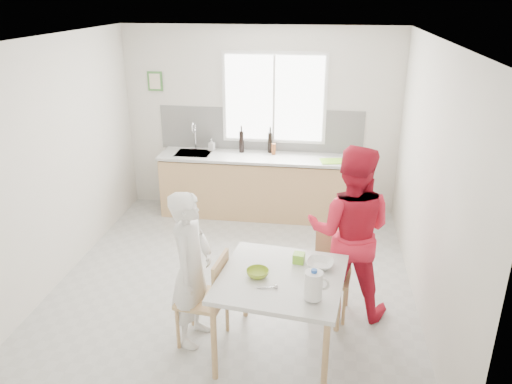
% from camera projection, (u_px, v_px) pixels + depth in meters
% --- Properties ---
extents(ground, '(4.50, 4.50, 0.00)m').
position_uv_depth(ground, '(234.00, 284.00, 5.72)').
color(ground, '#B7B7B2').
rests_on(ground, ground).
extents(room_shell, '(4.50, 4.50, 4.50)m').
position_uv_depth(room_shell, '(232.00, 146.00, 5.11)').
color(room_shell, silver).
rests_on(room_shell, ground).
extents(window, '(1.50, 0.06, 1.30)m').
position_uv_depth(window, '(274.00, 98.00, 7.11)').
color(window, white).
rests_on(window, room_shell).
extents(backsplash, '(3.00, 0.02, 0.65)m').
position_uv_depth(backsplash, '(260.00, 130.00, 7.32)').
color(backsplash, white).
rests_on(backsplash, room_shell).
extents(picture_frame, '(0.22, 0.03, 0.28)m').
position_uv_depth(picture_frame, '(155.00, 81.00, 7.26)').
color(picture_frame, '#45853C').
rests_on(picture_frame, room_shell).
extents(kitchen_counter, '(2.84, 0.64, 1.37)m').
position_uv_depth(kitchen_counter, '(257.00, 188.00, 7.36)').
color(kitchen_counter, tan).
rests_on(kitchen_counter, ground).
extents(dining_table, '(1.19, 1.19, 0.82)m').
position_uv_depth(dining_table, '(281.00, 285.00, 4.36)').
color(dining_table, silver).
rests_on(dining_table, ground).
extents(chair_left, '(0.47, 0.47, 0.91)m').
position_uv_depth(chair_left, '(209.00, 296.00, 4.61)').
color(chair_left, tan).
rests_on(chair_left, ground).
extents(chair_far, '(0.45, 0.45, 0.86)m').
position_uv_depth(chair_far, '(331.00, 269.00, 5.10)').
color(chair_far, tan).
rests_on(chair_far, ground).
extents(person_white, '(0.43, 0.60, 1.52)m').
position_uv_depth(person_white, '(192.00, 269.00, 4.55)').
color(person_white, white).
rests_on(person_white, ground).
extents(person_red, '(0.95, 0.78, 1.79)m').
position_uv_depth(person_red, '(350.00, 232.00, 4.95)').
color(person_red, red).
rests_on(person_red, ground).
extents(bowl_green, '(0.22, 0.22, 0.06)m').
position_uv_depth(bowl_green, '(258.00, 273.00, 4.32)').
color(bowl_green, '#99B92A').
rests_on(bowl_green, dining_table).
extents(bowl_white, '(0.27, 0.27, 0.06)m').
position_uv_depth(bowl_white, '(320.00, 264.00, 4.47)').
color(bowl_white, white).
rests_on(bowl_white, dining_table).
extents(milk_jug, '(0.20, 0.15, 0.26)m').
position_uv_depth(milk_jug, '(314.00, 285.00, 3.95)').
color(milk_jug, white).
rests_on(milk_jug, dining_table).
extents(green_box, '(0.11, 0.11, 0.09)m').
position_uv_depth(green_box, '(299.00, 258.00, 4.54)').
color(green_box, '#88D531').
rests_on(green_box, dining_table).
extents(spoon, '(0.16, 0.05, 0.01)m').
position_uv_depth(spoon, '(266.00, 288.00, 4.15)').
color(spoon, '#A5A5AA').
rests_on(spoon, dining_table).
extents(cutting_board, '(0.39, 0.31, 0.01)m').
position_uv_depth(cutting_board, '(333.00, 161.00, 6.92)').
color(cutting_board, '#8AD631').
rests_on(cutting_board, kitchen_counter).
extents(wine_bottle_a, '(0.07, 0.07, 0.32)m').
position_uv_depth(wine_bottle_a, '(241.00, 142.00, 7.28)').
color(wine_bottle_a, black).
rests_on(wine_bottle_a, kitchen_counter).
extents(wine_bottle_b, '(0.07, 0.07, 0.30)m').
position_uv_depth(wine_bottle_b, '(270.00, 143.00, 7.27)').
color(wine_bottle_b, black).
rests_on(wine_bottle_b, kitchen_counter).
extents(jar_amber, '(0.06, 0.06, 0.16)m').
position_uv_depth(jar_amber, '(274.00, 149.00, 7.20)').
color(jar_amber, '#954B20').
rests_on(jar_amber, kitchen_counter).
extents(soap_bottle, '(0.09, 0.09, 0.18)m').
position_uv_depth(soap_bottle, '(212.00, 145.00, 7.37)').
color(soap_bottle, '#999999').
rests_on(soap_bottle, kitchen_counter).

